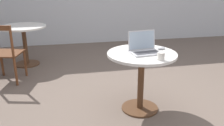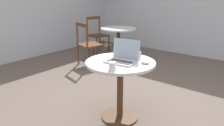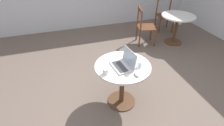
# 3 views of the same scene
# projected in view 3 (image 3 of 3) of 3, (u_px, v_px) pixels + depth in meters

# --- Properties ---
(ground_plane) EXTENTS (16.00, 16.00, 0.00)m
(ground_plane) POSITION_uv_depth(u_px,v_px,m) (129.00, 101.00, 2.83)
(ground_plane) COLOR #66564C
(cafe_table_near) EXTENTS (0.79, 0.79, 0.71)m
(cafe_table_near) POSITION_uv_depth(u_px,v_px,m) (122.00, 75.00, 2.52)
(cafe_table_near) COLOR #51331E
(cafe_table_near) RESTS_ON ground_plane
(cafe_table_mid) EXTENTS (0.79, 0.79, 0.71)m
(cafe_table_mid) POSITION_uv_depth(u_px,v_px,m) (177.00, 22.00, 4.21)
(cafe_table_mid) COLOR #51331E
(cafe_table_mid) RESTS_ON ground_plane
(chair_mid_left) EXTENTS (0.52, 0.52, 0.89)m
(chair_mid_left) POSITION_uv_depth(u_px,v_px,m) (145.00, 27.00, 4.23)
(chair_mid_left) COLOR brown
(chair_mid_left) RESTS_ON ground_plane
(chair_mid_back) EXTENTS (0.50, 0.50, 0.89)m
(chair_mid_back) POSITION_uv_depth(u_px,v_px,m) (164.00, 15.00, 4.92)
(chair_mid_back) COLOR brown
(chair_mid_back) RESTS_ON ground_plane
(laptop) EXTENTS (0.29, 0.36, 0.24)m
(laptop) POSITION_uv_depth(u_px,v_px,m) (124.00, 64.00, 2.37)
(laptop) COLOR #B7B7BC
(laptop) RESTS_ON cafe_table_near
(mouse) EXTENTS (0.06, 0.10, 0.03)m
(mouse) POSITION_uv_depth(u_px,v_px,m) (137.00, 74.00, 2.23)
(mouse) COLOR #B7B7BC
(mouse) RESTS_ON cafe_table_near
(mug) EXTENTS (0.11, 0.08, 0.08)m
(mug) POSITION_uv_depth(u_px,v_px,m) (106.00, 71.00, 2.25)
(mug) COLOR silver
(mug) RESTS_ON cafe_table_near
(drinking_glass) EXTENTS (0.06, 0.06, 0.09)m
(drinking_glass) POSITION_uv_depth(u_px,v_px,m) (140.00, 65.00, 2.36)
(drinking_glass) COLOR silver
(drinking_glass) RESTS_ON cafe_table_near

